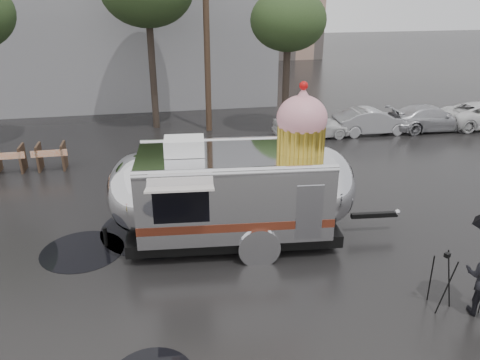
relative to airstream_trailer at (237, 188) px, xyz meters
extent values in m
plane|color=black|center=(-1.90, -3.35, -1.56)|extent=(120.00, 120.00, 0.00)
cylinder|color=black|center=(-4.15, 0.17, -1.56)|extent=(2.18, 2.18, 0.01)
cylinder|color=black|center=(-2.06, 1.09, -1.56)|extent=(3.44, 3.44, 0.01)
cylinder|color=black|center=(2.14, 1.81, -1.56)|extent=(2.82, 2.82, 0.01)
cylinder|color=#473323|center=(0.60, 10.65, 2.94)|extent=(0.28, 0.28, 9.00)
cylinder|color=#382D26|center=(-1.90, 11.65, 1.81)|extent=(0.32, 0.32, 6.75)
cylinder|color=#382D26|center=(4.10, 9.65, 1.14)|extent=(0.32, 0.32, 5.40)
ellipsoid|color=#223618|center=(4.10, 9.65, 3.54)|extent=(3.36, 3.36, 2.64)
cube|color=#473323|center=(-7.00, 6.65, -1.06)|extent=(0.08, 0.80, 1.00)
cube|color=#E5590C|center=(-7.45, 6.27, -0.81)|extent=(1.30, 0.04, 0.25)
cube|color=#473323|center=(-6.40, 6.65, -1.06)|extent=(0.08, 0.80, 1.00)
cube|color=#473323|center=(-5.50, 6.65, -1.06)|extent=(0.08, 0.80, 1.00)
cube|color=#E5590C|center=(-5.95, 6.27, -0.81)|extent=(1.30, 0.04, 0.25)
imported|color=silver|center=(5.10, 8.65, -0.86)|extent=(4.00, 1.80, 1.40)
imported|color=#B2B2B7|center=(8.10, 8.65, -0.86)|extent=(4.00, 1.80, 1.40)
imported|color=#B2B2B7|center=(11.10, 8.65, -0.84)|extent=(4.20, 1.80, 1.44)
cube|color=silver|center=(-0.10, 0.02, 0.00)|extent=(5.10, 2.98, 2.00)
ellipsoid|color=silver|center=(2.33, -0.20, 0.00)|extent=(1.89, 2.70, 2.00)
ellipsoid|color=silver|center=(-2.54, 0.23, 0.00)|extent=(1.89, 2.70, 2.00)
cube|color=black|center=(-0.10, 0.02, -1.17)|extent=(5.74, 2.71, 0.33)
cylinder|color=black|center=(0.35, -1.17, -1.17)|extent=(0.80, 0.31, 0.78)
cylinder|color=black|center=(0.55, 1.11, -1.17)|extent=(0.80, 0.31, 0.78)
cylinder|color=silver|center=(0.34, -1.33, -1.12)|extent=(1.07, 0.20, 1.07)
cube|color=black|center=(3.89, -0.34, -1.00)|extent=(1.34, 0.25, 0.13)
sphere|color=silver|center=(4.55, -0.40, -0.95)|extent=(0.19, 0.19, 0.18)
cylinder|color=black|center=(-3.54, 0.32, -1.28)|extent=(0.12, 0.12, 0.56)
cube|color=#562113|center=(-0.21, -1.25, -0.50)|extent=(4.88, 0.46, 0.22)
cube|color=#562113|center=(0.01, 1.28, -0.50)|extent=(4.88, 0.46, 0.22)
cube|color=black|center=(-1.55, -1.15, 0.16)|extent=(1.33, 0.15, 0.89)
cube|color=beige|center=(-1.57, -1.42, 0.72)|extent=(1.60, 0.69, 0.16)
cube|color=silver|center=(1.56, -1.43, -0.17)|extent=(0.67, 0.09, 1.45)
cube|color=white|center=(-1.32, 0.12, 1.22)|extent=(1.06, 0.81, 0.42)
cylinder|color=gold|center=(1.67, -0.14, 1.33)|extent=(1.25, 1.25, 0.67)
ellipsoid|color=pink|center=(1.67, -0.14, 1.86)|extent=(1.40, 1.40, 1.16)
cone|color=pink|center=(1.67, -0.14, 2.44)|extent=(0.60, 0.60, 0.44)
sphere|color=red|center=(1.67, -0.14, 2.69)|extent=(0.24, 0.24, 0.22)
cylinder|color=black|center=(4.03, -3.64, -0.91)|extent=(0.12, 0.29, 1.31)
cylinder|color=black|center=(3.64, -3.57, -0.91)|extent=(0.21, 0.24, 1.31)
cylinder|color=black|center=(3.78, -3.95, -0.91)|extent=(0.30, 0.08, 1.31)
cube|color=black|center=(3.82, -3.72, -0.25)|extent=(0.14, 0.13, 0.09)
camera|label=1|loc=(-2.05, -11.18, 5.00)|focal=35.00mm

